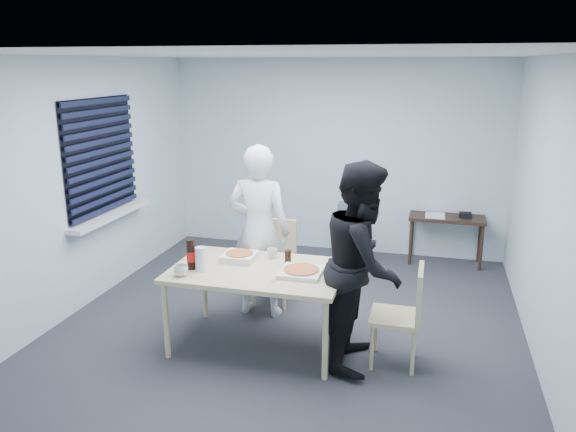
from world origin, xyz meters
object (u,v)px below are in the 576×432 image
(chair_right, at_px, (406,309))
(soda_bottle, at_px, (191,255))
(person_black, at_px, (363,265))
(stool, at_px, (349,242))
(chair_far, at_px, (275,255))
(person_white, at_px, (259,231))
(backpack, at_px, (349,219))
(mug_b, at_px, (272,253))
(mug_a, at_px, (181,271))
(dining_table, at_px, (258,275))
(side_table, at_px, (447,222))

(chair_right, xyz_separation_m, soda_bottle, (-1.89, -0.14, 0.37))
(person_black, bearing_deg, soda_bottle, 94.46)
(person_black, distance_m, stool, 2.36)
(chair_far, height_order, person_white, person_white)
(backpack, relative_size, mug_b, 4.00)
(chair_right, bearing_deg, soda_bottle, -175.82)
(person_white, relative_size, stool, 3.91)
(stool, bearing_deg, chair_far, -118.26)
(chair_far, bearing_deg, mug_a, -107.81)
(stool, height_order, soda_bottle, soda_bottle)
(chair_far, relative_size, person_white, 0.50)
(backpack, bearing_deg, mug_a, -116.54)
(chair_right, bearing_deg, dining_table, 179.60)
(side_table, distance_m, soda_bottle, 3.66)
(mug_b, bearing_deg, dining_table, -98.47)
(dining_table, bearing_deg, mug_b, 81.53)
(backpack, distance_m, soda_bottle, 2.60)
(soda_bottle, bearing_deg, side_table, 52.05)
(mug_b, xyz_separation_m, soda_bottle, (-0.62, -0.46, 0.09))
(stool, bearing_deg, dining_table, -102.41)
(chair_far, xyz_separation_m, backpack, (0.63, 1.16, 0.14))
(mug_a, bearing_deg, stool, 67.21)
(person_white, xyz_separation_m, person_black, (1.14, -0.71, 0.00))
(side_table, bearing_deg, mug_a, -126.41)
(person_black, height_order, mug_a, person_black)
(dining_table, bearing_deg, soda_bottle, -165.51)
(person_white, height_order, mug_a, person_white)
(chair_far, relative_size, person_black, 0.50)
(chair_right, bearing_deg, chair_far, 143.88)
(chair_right, xyz_separation_m, mug_b, (-1.27, 0.32, 0.28))
(person_black, bearing_deg, side_table, -14.77)
(mug_a, bearing_deg, soda_bottle, 85.13)
(person_white, xyz_separation_m, backpack, (0.69, 1.53, -0.24))
(side_table, height_order, backpack, backpack)
(person_white, distance_m, soda_bottle, 0.91)
(chair_far, distance_m, person_black, 1.58)
(chair_far, distance_m, side_table, 2.47)
(dining_table, relative_size, stool, 3.39)
(person_white, height_order, side_table, person_white)
(chair_far, height_order, soda_bottle, soda_bottle)
(chair_right, bearing_deg, side_table, 82.65)
(person_white, height_order, mug_b, person_white)
(chair_far, xyz_separation_m, chair_right, (1.46, -1.06, 0.00))
(person_black, bearing_deg, chair_far, 45.00)
(person_black, xyz_separation_m, soda_bottle, (-1.51, -0.12, -0.01))
(person_white, bearing_deg, backpack, -114.22)
(backpack, xyz_separation_m, mug_a, (-1.07, -2.55, 0.15))
(chair_far, height_order, side_table, chair_far)
(side_table, relative_size, backpack, 2.36)
(backpack, bearing_deg, chair_far, -122.16)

